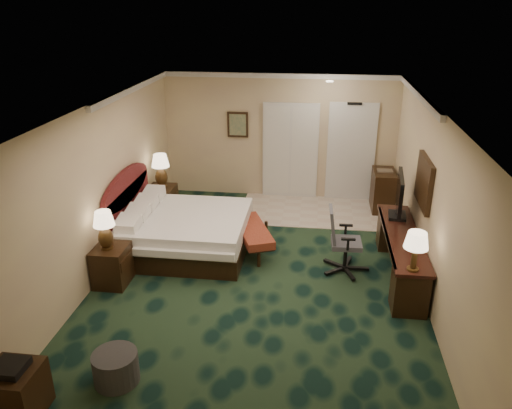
# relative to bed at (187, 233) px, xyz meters

# --- Properties ---
(floor) EXTENTS (5.00, 7.50, 0.00)m
(floor) POSITION_rel_bed_xyz_m (1.36, -0.90, -0.33)
(floor) COLOR black
(floor) RESTS_ON ground
(ceiling) EXTENTS (5.00, 7.50, 0.00)m
(ceiling) POSITION_rel_bed_xyz_m (1.36, -0.90, 2.37)
(ceiling) COLOR white
(ceiling) RESTS_ON wall_back
(wall_back) EXTENTS (5.00, 0.00, 2.70)m
(wall_back) POSITION_rel_bed_xyz_m (1.36, 2.85, 1.02)
(wall_back) COLOR tan
(wall_back) RESTS_ON ground
(wall_front) EXTENTS (5.00, 0.00, 2.70)m
(wall_front) POSITION_rel_bed_xyz_m (1.36, -4.65, 1.02)
(wall_front) COLOR tan
(wall_front) RESTS_ON ground
(wall_left) EXTENTS (0.00, 7.50, 2.70)m
(wall_left) POSITION_rel_bed_xyz_m (-1.14, -0.90, 1.02)
(wall_left) COLOR tan
(wall_left) RESTS_ON ground
(wall_right) EXTENTS (0.00, 7.50, 2.70)m
(wall_right) POSITION_rel_bed_xyz_m (3.86, -0.90, 1.02)
(wall_right) COLOR tan
(wall_right) RESTS_ON ground
(crown_molding) EXTENTS (5.00, 7.50, 0.10)m
(crown_molding) POSITION_rel_bed_xyz_m (1.36, -0.90, 2.32)
(crown_molding) COLOR silver
(crown_molding) RESTS_ON wall_back
(tile_patch) EXTENTS (3.20, 1.70, 0.01)m
(tile_patch) POSITION_rel_bed_xyz_m (2.26, 2.00, -0.32)
(tile_patch) COLOR beige
(tile_patch) RESTS_ON ground
(headboard) EXTENTS (0.12, 2.00, 1.40)m
(headboard) POSITION_rel_bed_xyz_m (-1.08, 0.10, 0.37)
(headboard) COLOR #45100A
(headboard) RESTS_ON ground
(entry_door) EXTENTS (1.02, 0.06, 2.18)m
(entry_door) POSITION_rel_bed_xyz_m (2.91, 2.82, 0.72)
(entry_door) COLOR silver
(entry_door) RESTS_ON ground
(closet_doors) EXTENTS (1.20, 0.06, 2.10)m
(closet_doors) POSITION_rel_bed_xyz_m (1.61, 2.81, 0.72)
(closet_doors) COLOR silver
(closet_doors) RESTS_ON ground
(wall_art) EXTENTS (0.45, 0.06, 0.55)m
(wall_art) POSITION_rel_bed_xyz_m (0.46, 2.81, 1.27)
(wall_art) COLOR #466956
(wall_art) RESTS_ON wall_back
(wall_mirror) EXTENTS (0.05, 0.95, 0.75)m
(wall_mirror) POSITION_rel_bed_xyz_m (3.82, -0.30, 1.22)
(wall_mirror) COLOR white
(wall_mirror) RESTS_ON wall_right
(bed) EXTENTS (2.08, 1.92, 0.66)m
(bed) POSITION_rel_bed_xyz_m (0.00, 0.00, 0.00)
(bed) COLOR white
(bed) RESTS_ON ground
(nightstand_near) EXTENTS (0.49, 0.57, 0.62)m
(nightstand_near) POSITION_rel_bed_xyz_m (-0.87, -1.24, -0.02)
(nightstand_near) COLOR black
(nightstand_near) RESTS_ON ground
(nightstand_far) EXTENTS (0.51, 0.59, 0.64)m
(nightstand_far) POSITION_rel_bed_xyz_m (-0.86, 1.34, -0.01)
(nightstand_far) COLOR black
(nightstand_far) RESTS_ON ground
(lamp_near) EXTENTS (0.38, 0.38, 0.61)m
(lamp_near) POSITION_rel_bed_xyz_m (-0.90, -1.26, 0.59)
(lamp_near) COLOR black
(lamp_near) RESTS_ON nightstand_near
(lamp_far) EXTENTS (0.36, 0.36, 0.66)m
(lamp_far) POSITION_rel_bed_xyz_m (-0.86, 1.40, 0.64)
(lamp_far) COLOR black
(lamp_far) RESTS_ON nightstand_far
(bed_bench) EXTENTS (0.91, 1.40, 0.45)m
(bed_bench) POSITION_rel_bed_xyz_m (1.14, 0.12, -0.11)
(bed_bench) COLOR maroon
(bed_bench) RESTS_ON ground
(ottoman) EXTENTS (0.67, 0.67, 0.37)m
(ottoman) POSITION_rel_bed_xyz_m (0.00, -3.31, -0.14)
(ottoman) COLOR #2B2C2E
(ottoman) RESTS_ON ground
(side_table) EXTENTS (0.53, 0.53, 0.57)m
(side_table) POSITION_rel_bed_xyz_m (-0.84, -3.92, -0.04)
(side_table) COLOR black
(side_table) RESTS_ON ground
(desk) EXTENTS (0.53, 2.47, 0.71)m
(desk) POSITION_rel_bed_xyz_m (3.58, -0.44, 0.03)
(desk) COLOR black
(desk) RESTS_ON ground
(tv) EXTENTS (0.18, 0.96, 0.74)m
(tv) POSITION_rel_bed_xyz_m (3.58, 0.27, 0.75)
(tv) COLOR black
(tv) RESTS_ON desk
(desk_lamp) EXTENTS (0.41, 0.41, 0.58)m
(desk_lamp) POSITION_rel_bed_xyz_m (3.56, -1.52, 0.67)
(desk_lamp) COLOR black
(desk_lamp) RESTS_ON desk
(desk_chair) EXTENTS (0.65, 0.61, 1.09)m
(desk_chair) POSITION_rel_bed_xyz_m (2.73, -0.39, 0.21)
(desk_chair) COLOR #494A54
(desk_chair) RESTS_ON ground
(minibar) EXTENTS (0.44, 0.79, 0.84)m
(minibar) POSITION_rel_bed_xyz_m (3.59, 2.30, 0.09)
(minibar) COLOR black
(minibar) RESTS_ON ground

